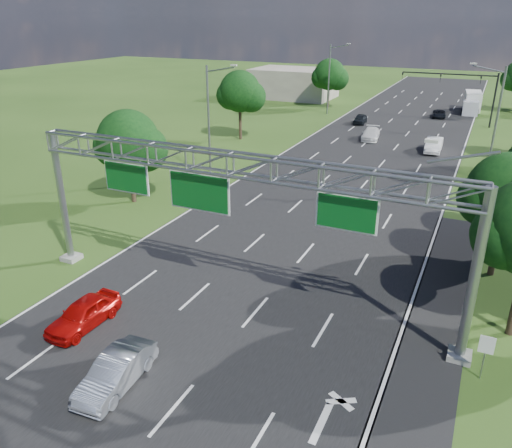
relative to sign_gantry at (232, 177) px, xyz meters
The scene contains 20 objects.
ground 19.28m from the sign_gantry, 91.05° to the left, with size 220.00×220.00×0.00m, color #274615.
road 19.28m from the sign_gantry, 91.05° to the left, with size 18.00×180.00×0.02m, color black.
road_flare 12.20m from the sign_gantry, 11.47° to the left, with size 3.00×30.00×0.02m, color black.
sign_gantry is the anchor object (origin of this frame).
regulatory_sign 13.25m from the sign_gantry, ahead, with size 0.60×0.08×2.10m.
traffic_signal 53.51m from the sign_gantry, 82.32° to the left, with size 12.21×0.24×7.00m.
streetlight_l_near 21.47m from the sign_gantry, 122.87° to the left, with size 2.97×0.22×10.16m.
streetlight_l_far 54.28m from the sign_gantry, 102.38° to the left, with size 2.97×0.22×10.16m.
streetlight_r_mid 30.10m from the sign_gantry, 68.60° to the left, with size 2.97×0.22×10.16m.
tree_verge_la 17.56m from the sign_gantry, 144.84° to the left, with size 5.76×4.80×7.40m.
tree_verge_lb 36.85m from the sign_gantry, 116.19° to the left, with size 5.76×4.80×8.06m.
tree_verge_lc 59.56m from the sign_gantry, 102.86° to the left, with size 5.76×4.80×7.62m.
building_left 69.82m from the sign_gantry, 108.69° to the left, with size 14.00×10.00×5.00m, color gray.
red_coupe 9.75m from the sign_gantry, 137.47° to the right, with size 1.63×4.05×1.38m, color #B20A08.
silver_sedan 10.04m from the sign_gantry, 99.70° to the right, with size 1.45×4.16×1.37m, color #AFB5BC.
car_queue_a 40.09m from the sign_gantry, 93.01° to the left, with size 1.90×4.68×1.36m, color white.
car_queue_b 57.88m from the sign_gantry, 86.26° to the left, with size 1.77×3.84×1.07m, color black.
car_queue_c 48.93m from the sign_gantry, 96.57° to the left, with size 1.52×3.77×1.29m, color black.
car_queue_d 37.60m from the sign_gantry, 81.45° to the left, with size 1.62×4.65×1.53m, color white.
box_truck 64.91m from the sign_gantry, 83.19° to the left, with size 2.82×7.96×2.94m.
Camera 1 is at (11.03, -8.05, 14.05)m, focal length 35.00 mm.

